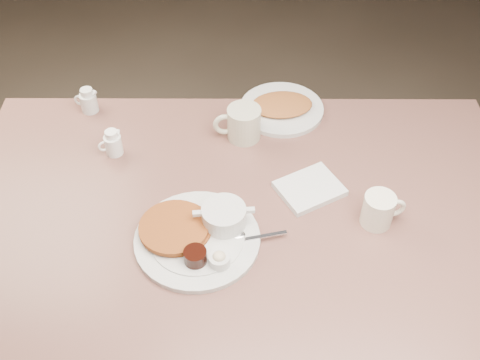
{
  "coord_description": "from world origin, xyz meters",
  "views": [
    {
      "loc": [
        0.0,
        -1.02,
        1.89
      ],
      "look_at": [
        0.0,
        0.02,
        0.82
      ],
      "focal_mm": 43.32,
      "sensor_mm": 36.0,
      "label": 1
    }
  ],
  "objects_px": {
    "creamer_right": "(88,101)",
    "creamer_left": "(113,143)",
    "main_plate": "(199,232)",
    "coffee_mug_near": "(379,210)",
    "hash_plate": "(282,107)",
    "coffee_mug_far": "(243,123)",
    "diner_table": "(240,244)"
  },
  "relations": [
    {
      "from": "coffee_mug_far",
      "to": "creamer_right",
      "type": "height_order",
      "value": "coffee_mug_far"
    },
    {
      "from": "coffee_mug_far",
      "to": "diner_table",
      "type": "bearing_deg",
      "value": -91.37
    },
    {
      "from": "coffee_mug_near",
      "to": "main_plate",
      "type": "bearing_deg",
      "value": -172.93
    },
    {
      "from": "main_plate",
      "to": "coffee_mug_far",
      "type": "bearing_deg",
      "value": 74.49
    },
    {
      "from": "hash_plate",
      "to": "creamer_right",
      "type": "bearing_deg",
      "value": 179.99
    },
    {
      "from": "main_plate",
      "to": "creamer_right",
      "type": "distance_m",
      "value": 0.63
    },
    {
      "from": "coffee_mug_near",
      "to": "coffee_mug_far",
      "type": "distance_m",
      "value": 0.48
    },
    {
      "from": "coffee_mug_far",
      "to": "hash_plate",
      "type": "distance_m",
      "value": 0.17
    },
    {
      "from": "main_plate",
      "to": "creamer_left",
      "type": "bearing_deg",
      "value": 129.99
    },
    {
      "from": "creamer_left",
      "to": "main_plate",
      "type": "bearing_deg",
      "value": -50.01
    },
    {
      "from": "creamer_right",
      "to": "creamer_left",
      "type": "bearing_deg",
      "value": -61.22
    },
    {
      "from": "main_plate",
      "to": "creamer_right",
      "type": "height_order",
      "value": "creamer_right"
    },
    {
      "from": "creamer_left",
      "to": "coffee_mug_far",
      "type": "bearing_deg",
      "value": 11.12
    },
    {
      "from": "main_plate",
      "to": "creamer_right",
      "type": "bearing_deg",
      "value": 126.06
    },
    {
      "from": "coffee_mug_far",
      "to": "hash_plate",
      "type": "bearing_deg",
      "value": 44.91
    },
    {
      "from": "main_plate",
      "to": "hash_plate",
      "type": "bearing_deg",
      "value": 65.73
    },
    {
      "from": "creamer_right",
      "to": "hash_plate",
      "type": "distance_m",
      "value": 0.6
    },
    {
      "from": "diner_table",
      "to": "coffee_mug_far",
      "type": "bearing_deg",
      "value": 88.63
    },
    {
      "from": "creamer_left",
      "to": "hash_plate",
      "type": "bearing_deg",
      "value": 21.53
    },
    {
      "from": "diner_table",
      "to": "main_plate",
      "type": "bearing_deg",
      "value": -131.05
    },
    {
      "from": "hash_plate",
      "to": "diner_table",
      "type": "bearing_deg",
      "value": -108.1
    },
    {
      "from": "main_plate",
      "to": "coffee_mug_far",
      "type": "height_order",
      "value": "coffee_mug_far"
    },
    {
      "from": "coffee_mug_near",
      "to": "hash_plate",
      "type": "height_order",
      "value": "coffee_mug_near"
    },
    {
      "from": "coffee_mug_far",
      "to": "hash_plate",
      "type": "height_order",
      "value": "coffee_mug_far"
    },
    {
      "from": "coffee_mug_far",
      "to": "creamer_right",
      "type": "bearing_deg",
      "value": 165.71
    },
    {
      "from": "hash_plate",
      "to": "creamer_left",
      "type": "bearing_deg",
      "value": -158.47
    },
    {
      "from": "diner_table",
      "to": "coffee_mug_near",
      "type": "relative_size",
      "value": 12.61
    },
    {
      "from": "creamer_left",
      "to": "diner_table",
      "type": "bearing_deg",
      "value": -28.54
    },
    {
      "from": "diner_table",
      "to": "creamer_left",
      "type": "relative_size",
      "value": 18.75
    },
    {
      "from": "diner_table",
      "to": "hash_plate",
      "type": "distance_m",
      "value": 0.45
    },
    {
      "from": "creamer_left",
      "to": "creamer_right",
      "type": "height_order",
      "value": "same"
    },
    {
      "from": "main_plate",
      "to": "coffee_mug_far",
      "type": "distance_m",
      "value": 0.4
    }
  ]
}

